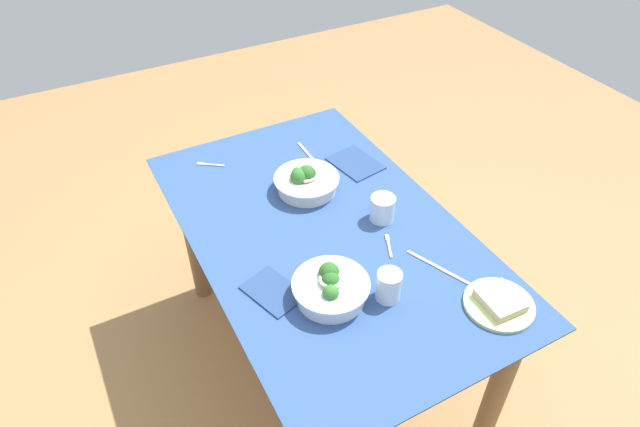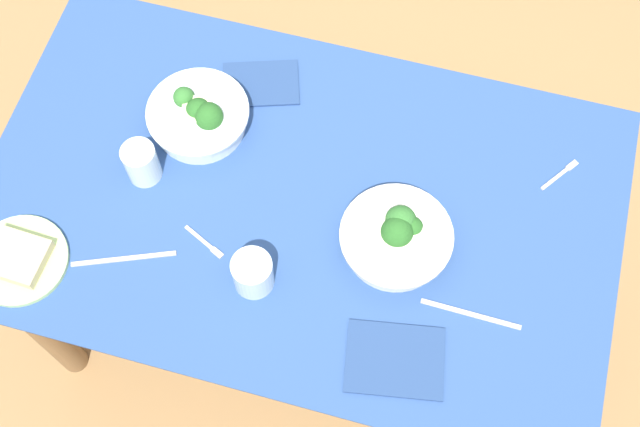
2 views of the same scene
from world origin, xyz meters
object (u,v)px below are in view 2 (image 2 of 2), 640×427
object	(u,v)px
bread_side_plate	(18,259)
napkin_folded_lower	(395,360)
fork_by_near_bowl	(206,243)
table_knife_left	(124,259)
water_glass_center	(253,273)
napkin_folded_upper	(261,84)
broccoli_bowl_far	(397,237)
water_glass_side	(141,163)
table_knife_right	(471,314)
fork_by_far_bowl	(561,174)
broccoli_bowl_near	(199,117)

from	to	relation	value
bread_side_plate	napkin_folded_lower	world-z (taller)	bread_side_plate
fork_by_near_bowl	table_knife_left	size ratio (longest dim) A/B	0.46
water_glass_center	napkin_folded_upper	xyz separation A→B (m)	(0.13, -0.46, -0.04)
broccoli_bowl_far	water_glass_side	bearing A→B (deg)	-2.13
water_glass_side	napkin_folded_upper	world-z (taller)	water_glass_side
fork_by_near_bowl	napkin_folded_lower	distance (m)	0.46
broccoli_bowl_far	water_glass_center	world-z (taller)	broccoli_bowl_far
broccoli_bowl_far	napkin_folded_upper	xyz separation A→B (m)	(0.39, -0.31, -0.04)
bread_side_plate	water_glass_side	xyz separation A→B (m)	(-0.18, -0.26, 0.03)
broccoli_bowl_far	table_knife_right	xyz separation A→B (m)	(-0.18, 0.11, -0.04)
fork_by_far_bowl	table_knife_right	xyz separation A→B (m)	(0.13, 0.37, -0.00)
broccoli_bowl_near	bread_side_plate	xyz separation A→B (m)	(0.26, 0.41, -0.02)
broccoli_bowl_near	fork_by_far_bowl	distance (m)	0.80
napkin_folded_upper	table_knife_right	bearing A→B (deg)	143.79
fork_by_far_bowl	fork_by_near_bowl	world-z (taller)	same
broccoli_bowl_far	table_knife_left	xyz separation A→B (m)	(0.54, 0.18, -0.04)
broccoli_bowl_far	broccoli_bowl_near	xyz separation A→B (m)	(0.48, -0.17, -0.00)
water_glass_center	napkin_folded_lower	bearing A→B (deg)	164.79
fork_by_far_bowl	napkin_folded_lower	world-z (taller)	napkin_folded_lower
water_glass_side	fork_by_near_bowl	distance (m)	0.22
table_knife_right	napkin_folded_upper	size ratio (longest dim) A/B	1.19
broccoli_bowl_near	napkin_folded_upper	world-z (taller)	broccoli_bowl_near
broccoli_bowl_far	water_glass_side	size ratio (longest dim) A/B	2.42
bread_side_plate	napkin_folded_lower	distance (m)	0.80
bread_side_plate	table_knife_left	world-z (taller)	bread_side_plate
napkin_folded_lower	fork_by_near_bowl	bearing A→B (deg)	-17.49
napkin_folded_lower	water_glass_side	bearing A→B (deg)	-22.95
water_glass_side	napkin_folded_upper	bearing A→B (deg)	-121.45
water_glass_center	napkin_folded_upper	world-z (taller)	water_glass_center
water_glass_center	napkin_folded_upper	size ratio (longest dim) A/B	0.51
broccoli_bowl_far	fork_by_far_bowl	xyz separation A→B (m)	(-0.31, -0.26, -0.04)
water_glass_center	napkin_folded_lower	size ratio (longest dim) A/B	0.46
bread_side_plate	water_glass_side	distance (m)	0.32
fork_by_near_bowl	napkin_folded_upper	bearing A→B (deg)	116.02
water_glass_side	napkin_folded_lower	bearing A→B (deg)	157.05
water_glass_center	fork_by_far_bowl	distance (m)	0.71
broccoli_bowl_far	water_glass_center	size ratio (longest dim) A/B	2.63
table_knife_right	napkin_folded_upper	bearing A→B (deg)	144.73
fork_by_far_bowl	napkin_folded_lower	size ratio (longest dim) A/B	0.48
broccoli_bowl_near	napkin_folded_upper	xyz separation A→B (m)	(-0.10, -0.14, -0.04)
napkin_folded_upper	fork_by_far_bowl	bearing A→B (deg)	175.80
water_glass_center	broccoli_bowl_far	bearing A→B (deg)	-149.30
table_knife_right	water_glass_side	bearing A→B (deg)	171.02
water_glass_center	table_knife_left	size ratio (longest dim) A/B	0.41
table_knife_left	broccoli_bowl_far	bearing A→B (deg)	-3.44
broccoli_bowl_far	napkin_folded_upper	distance (m)	0.50
broccoli_bowl_far	fork_by_near_bowl	distance (m)	0.40
broccoli_bowl_near	water_glass_center	size ratio (longest dim) A/B	2.54
bread_side_plate	fork_by_near_bowl	xyz separation A→B (m)	(-0.36, -0.14, -0.01)
napkin_folded_upper	napkin_folded_lower	size ratio (longest dim) A/B	0.89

